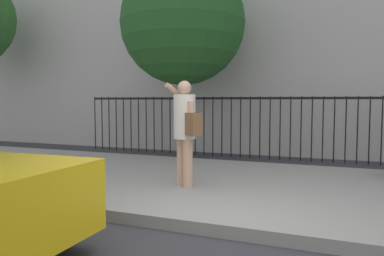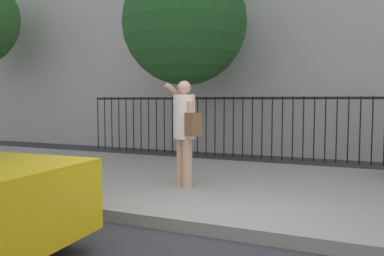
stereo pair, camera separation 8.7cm
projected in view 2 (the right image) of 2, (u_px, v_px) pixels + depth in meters
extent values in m
plane|color=#333338|center=(216.00, 238.00, 4.18)|extent=(60.00, 60.00, 0.00)
cube|color=gray|center=(263.00, 189.00, 6.19)|extent=(28.00, 4.40, 0.15)
cube|color=black|center=(298.00, 98.00, 9.47)|extent=(12.00, 0.04, 0.06)
cylinder|color=black|center=(98.00, 123.00, 11.91)|extent=(0.03, 0.03, 1.60)
cylinder|color=black|center=(105.00, 123.00, 11.81)|extent=(0.03, 0.03, 1.60)
cylinder|color=black|center=(112.00, 123.00, 11.71)|extent=(0.03, 0.03, 1.60)
cylinder|color=black|center=(119.00, 124.00, 11.60)|extent=(0.03, 0.03, 1.60)
cylinder|color=black|center=(126.00, 124.00, 11.50)|extent=(0.03, 0.03, 1.60)
cylinder|color=black|center=(134.00, 124.00, 11.40)|extent=(0.03, 0.03, 1.60)
cylinder|color=black|center=(141.00, 124.00, 11.30)|extent=(0.03, 0.03, 1.60)
cylinder|color=black|center=(149.00, 124.00, 11.20)|extent=(0.03, 0.03, 1.60)
cylinder|color=black|center=(156.00, 125.00, 11.10)|extent=(0.03, 0.03, 1.60)
cylinder|color=black|center=(164.00, 125.00, 11.00)|extent=(0.03, 0.03, 1.60)
cylinder|color=black|center=(172.00, 125.00, 10.89)|extent=(0.03, 0.03, 1.60)
cylinder|color=black|center=(181.00, 125.00, 10.79)|extent=(0.03, 0.03, 1.60)
cylinder|color=black|center=(189.00, 126.00, 10.69)|extent=(0.03, 0.03, 1.60)
cylinder|color=black|center=(197.00, 126.00, 10.59)|extent=(0.03, 0.03, 1.60)
cylinder|color=black|center=(206.00, 126.00, 10.49)|extent=(0.03, 0.03, 1.60)
cylinder|color=black|center=(215.00, 126.00, 10.39)|extent=(0.03, 0.03, 1.60)
cylinder|color=black|center=(224.00, 127.00, 10.29)|extent=(0.03, 0.03, 1.60)
cylinder|color=black|center=(233.00, 127.00, 10.18)|extent=(0.03, 0.03, 1.60)
cylinder|color=black|center=(243.00, 127.00, 10.08)|extent=(0.03, 0.03, 1.60)
cylinder|color=black|center=(252.00, 127.00, 9.98)|extent=(0.03, 0.03, 1.60)
cylinder|color=black|center=(262.00, 128.00, 9.88)|extent=(0.03, 0.03, 1.60)
cylinder|color=black|center=(272.00, 128.00, 9.78)|extent=(0.03, 0.03, 1.60)
cylinder|color=black|center=(282.00, 128.00, 9.68)|extent=(0.03, 0.03, 1.60)
cylinder|color=black|center=(293.00, 128.00, 9.58)|extent=(0.03, 0.03, 1.60)
cylinder|color=black|center=(303.00, 129.00, 9.47)|extent=(0.03, 0.03, 1.60)
cylinder|color=black|center=(314.00, 129.00, 9.37)|extent=(0.03, 0.03, 1.60)
cylinder|color=black|center=(325.00, 129.00, 9.27)|extent=(0.03, 0.03, 1.60)
cylinder|color=black|center=(337.00, 130.00, 9.17)|extent=(0.03, 0.03, 1.60)
cylinder|color=black|center=(348.00, 130.00, 9.07)|extent=(0.03, 0.03, 1.60)
cylinder|color=black|center=(360.00, 130.00, 8.97)|extent=(0.03, 0.03, 1.60)
cylinder|color=black|center=(372.00, 131.00, 8.87)|extent=(0.03, 0.03, 1.60)
cylinder|color=black|center=(38.00, 212.00, 4.07)|extent=(0.65, 0.24, 0.64)
cylinder|color=tan|center=(181.00, 162.00, 6.12)|extent=(0.15, 0.15, 0.75)
cylinder|color=tan|center=(187.00, 163.00, 5.94)|extent=(0.15, 0.15, 0.75)
cylinder|color=silver|center=(184.00, 117.00, 5.98)|extent=(0.48, 0.48, 0.68)
sphere|color=tan|center=(184.00, 88.00, 5.95)|extent=(0.21, 0.21, 0.21)
cylinder|color=tan|center=(178.00, 95.00, 6.13)|extent=(0.36, 0.44, 0.37)
cylinder|color=tan|center=(191.00, 119.00, 5.81)|extent=(0.09, 0.09, 0.52)
cube|color=black|center=(183.00, 89.00, 6.11)|extent=(0.06, 0.05, 0.15)
cube|color=brown|center=(193.00, 124.00, 5.76)|extent=(0.32, 0.30, 0.34)
cylinder|color=#4C3823|center=(185.00, 109.00, 9.59)|extent=(0.22, 0.22, 2.55)
sphere|color=#235623|center=(184.00, 23.00, 9.44)|extent=(3.04, 3.04, 3.04)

